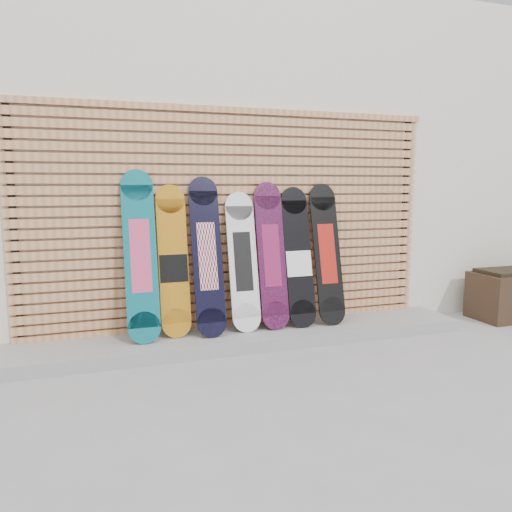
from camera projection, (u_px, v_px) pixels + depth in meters
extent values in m
plane|color=gray|center=(283.00, 365.00, 4.32)|extent=(80.00, 80.00, 0.00)
cube|color=silver|center=(229.00, 168.00, 7.51)|extent=(12.00, 5.00, 3.60)
cube|color=gray|center=(243.00, 337.00, 4.90)|extent=(4.60, 0.70, 0.12)
cube|color=tan|center=(235.00, 322.00, 5.16)|extent=(4.20, 0.05, 0.08)
cube|color=tan|center=(235.00, 313.00, 5.15)|extent=(4.20, 0.05, 0.08)
cube|color=tan|center=(235.00, 304.00, 5.13)|extent=(4.20, 0.05, 0.07)
cube|color=tan|center=(235.00, 294.00, 5.12)|extent=(4.20, 0.05, 0.07)
cube|color=tan|center=(235.00, 285.00, 5.11)|extent=(4.20, 0.05, 0.07)
cube|color=tan|center=(235.00, 276.00, 5.09)|extent=(4.20, 0.05, 0.07)
cube|color=tan|center=(235.00, 266.00, 5.08)|extent=(4.20, 0.05, 0.07)
cube|color=tan|center=(234.00, 257.00, 5.06)|extent=(4.20, 0.05, 0.07)
cube|color=tan|center=(234.00, 248.00, 5.05)|extent=(4.20, 0.05, 0.07)
cube|color=tan|center=(234.00, 238.00, 5.04)|extent=(4.20, 0.05, 0.08)
cube|color=tan|center=(234.00, 229.00, 5.02)|extent=(4.20, 0.05, 0.08)
cube|color=tan|center=(234.00, 219.00, 5.01)|extent=(4.20, 0.05, 0.08)
cube|color=tan|center=(234.00, 209.00, 5.00)|extent=(4.20, 0.05, 0.08)
cube|color=tan|center=(234.00, 200.00, 4.98)|extent=(4.20, 0.05, 0.08)
cube|color=tan|center=(234.00, 190.00, 4.97)|extent=(4.20, 0.05, 0.08)
cube|color=tan|center=(234.00, 180.00, 4.96)|extent=(4.20, 0.05, 0.08)
cube|color=tan|center=(234.00, 170.00, 4.94)|extent=(4.20, 0.05, 0.08)
cube|color=tan|center=(234.00, 160.00, 4.93)|extent=(4.20, 0.05, 0.08)
cube|color=tan|center=(234.00, 150.00, 4.91)|extent=(4.20, 0.05, 0.08)
cube|color=tan|center=(234.00, 140.00, 4.90)|extent=(4.20, 0.05, 0.08)
cube|color=tan|center=(234.00, 130.00, 4.89)|extent=(4.20, 0.05, 0.08)
cube|color=tan|center=(234.00, 120.00, 4.87)|extent=(4.20, 0.05, 0.08)
cube|color=black|center=(14.00, 234.00, 4.41)|extent=(0.06, 0.04, 2.23)
cube|color=black|center=(404.00, 223.00, 5.69)|extent=(0.06, 0.04, 2.23)
cube|color=tan|center=(234.00, 110.00, 4.86)|extent=(4.26, 0.07, 0.06)
cube|color=#0B6571|center=(140.00, 256.00, 4.55)|extent=(0.30, 0.31, 1.28)
cylinder|color=#0B6571|center=(144.00, 328.00, 4.50)|extent=(0.30, 0.09, 0.29)
cylinder|color=#0B6571|center=(137.00, 185.00, 4.60)|extent=(0.30, 0.09, 0.29)
cube|color=#F05481|center=(140.00, 256.00, 4.55)|extent=(0.18, 0.18, 0.66)
cube|color=#BF7614|center=(173.00, 261.00, 4.70)|extent=(0.28, 0.24, 1.16)
cylinder|color=#BF7614|center=(177.00, 323.00, 4.68)|extent=(0.28, 0.07, 0.28)
cylinder|color=#BF7614|center=(170.00, 199.00, 4.72)|extent=(0.28, 0.07, 0.28)
cube|color=black|center=(174.00, 268.00, 4.70)|extent=(0.26, 0.07, 0.26)
cube|color=black|center=(207.00, 256.00, 4.74)|extent=(0.29, 0.32, 1.23)
cylinder|color=black|center=(212.00, 323.00, 4.69)|extent=(0.29, 0.09, 0.28)
cylinder|color=black|center=(203.00, 191.00, 4.80)|extent=(0.29, 0.09, 0.28)
cube|color=silver|center=(207.00, 256.00, 4.74)|extent=(0.18, 0.18, 0.64)
cube|color=white|center=(243.00, 262.00, 4.90)|extent=(0.29, 0.27, 1.08)
cylinder|color=white|center=(247.00, 318.00, 4.86)|extent=(0.29, 0.09, 0.28)
cylinder|color=white|center=(239.00, 206.00, 4.94)|extent=(0.29, 0.09, 0.28)
cube|color=black|center=(243.00, 262.00, 4.90)|extent=(0.18, 0.16, 0.57)
cube|color=black|center=(271.00, 255.00, 4.98)|extent=(0.28, 0.28, 1.18)
cylinder|color=black|center=(276.00, 316.00, 4.94)|extent=(0.28, 0.08, 0.28)
cylinder|color=black|center=(267.00, 196.00, 5.02)|extent=(0.28, 0.08, 0.28)
cube|color=#891B4D|center=(271.00, 255.00, 4.98)|extent=(0.18, 0.16, 0.62)
cube|color=black|center=(298.00, 257.00, 5.07)|extent=(0.28, 0.29, 1.13)
cylinder|color=black|center=(303.00, 314.00, 5.02)|extent=(0.28, 0.09, 0.28)
cylinder|color=black|center=(294.00, 201.00, 5.11)|extent=(0.28, 0.09, 0.28)
cube|color=white|center=(299.00, 264.00, 5.06)|extent=(0.27, 0.09, 0.26)
cube|color=black|center=(327.00, 254.00, 5.16)|extent=(0.29, 0.31, 1.16)
cylinder|color=black|center=(332.00, 311.00, 5.11)|extent=(0.29, 0.09, 0.29)
cylinder|color=black|center=(322.00, 197.00, 5.21)|extent=(0.29, 0.09, 0.29)
cube|color=#99110D|center=(327.00, 254.00, 5.16)|extent=(0.18, 0.17, 0.61)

